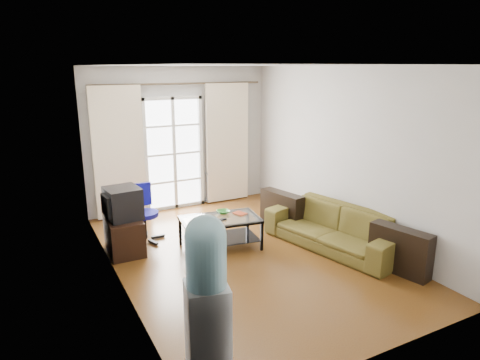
% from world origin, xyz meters
% --- Properties ---
extents(floor, '(5.20, 5.20, 0.00)m').
position_xyz_m(floor, '(0.00, 0.00, 0.00)').
color(floor, brown).
rests_on(floor, ground).
extents(ceiling, '(5.20, 5.20, 0.00)m').
position_xyz_m(ceiling, '(0.00, 0.00, 2.70)').
color(ceiling, white).
rests_on(ceiling, wall_back).
extents(wall_back, '(3.60, 0.02, 2.70)m').
position_xyz_m(wall_back, '(0.00, 2.60, 1.35)').
color(wall_back, '#B5B2AC').
rests_on(wall_back, floor).
extents(wall_front, '(3.60, 0.02, 2.70)m').
position_xyz_m(wall_front, '(0.00, -2.60, 1.35)').
color(wall_front, '#B5B2AC').
rests_on(wall_front, floor).
extents(wall_left, '(0.02, 5.20, 2.70)m').
position_xyz_m(wall_left, '(-1.80, 0.00, 1.35)').
color(wall_left, '#B5B2AC').
rests_on(wall_left, floor).
extents(wall_right, '(0.02, 5.20, 2.70)m').
position_xyz_m(wall_right, '(1.80, 0.00, 1.35)').
color(wall_right, '#B5B2AC').
rests_on(wall_right, floor).
extents(french_door, '(1.16, 0.06, 2.15)m').
position_xyz_m(french_door, '(-0.15, 2.54, 1.07)').
color(french_door, white).
rests_on(french_door, wall_back).
extents(curtain_rod, '(3.30, 0.04, 0.04)m').
position_xyz_m(curtain_rod, '(0.00, 2.50, 2.38)').
color(curtain_rod, '#4C3F2D').
rests_on(curtain_rod, wall_back).
extents(curtain_left, '(0.90, 0.07, 2.35)m').
position_xyz_m(curtain_left, '(-1.20, 2.48, 1.20)').
color(curtain_left, '#F1E2C2').
rests_on(curtain_left, curtain_rod).
extents(curtain_right, '(0.90, 0.07, 2.35)m').
position_xyz_m(curtain_right, '(0.95, 2.48, 1.20)').
color(curtain_right, '#F1E2C2').
rests_on(curtain_right, curtain_rod).
extents(radiator, '(0.64, 0.12, 0.64)m').
position_xyz_m(radiator, '(0.80, 2.50, 0.33)').
color(radiator, gray).
rests_on(radiator, floor).
extents(sofa, '(2.53, 1.78, 0.63)m').
position_xyz_m(sofa, '(1.33, -0.39, 0.32)').
color(sofa, brown).
rests_on(sofa, floor).
extents(coffee_table, '(1.25, 0.83, 0.47)m').
position_xyz_m(coffee_table, '(-0.20, 0.39, 0.31)').
color(coffee_table, silver).
rests_on(coffee_table, floor).
extents(bowl, '(0.25, 0.25, 0.05)m').
position_xyz_m(bowl, '(-0.07, 0.57, 0.50)').
color(bowl, '#2D7B3C').
rests_on(bowl, coffee_table).
extents(book, '(0.27, 0.29, 0.02)m').
position_xyz_m(book, '(0.08, 0.39, 0.48)').
color(book, '#A33714').
rests_on(book, coffee_table).
extents(remote, '(0.18, 0.07, 0.02)m').
position_xyz_m(remote, '(-0.23, 0.30, 0.48)').
color(remote, black).
rests_on(remote, coffee_table).
extents(tv_stand, '(0.50, 0.73, 0.53)m').
position_xyz_m(tv_stand, '(-1.53, 0.90, 0.26)').
color(tv_stand, black).
rests_on(tv_stand, floor).
extents(crt_tv, '(0.55, 0.54, 0.46)m').
position_xyz_m(crt_tv, '(-1.53, 0.93, 0.76)').
color(crt_tv, black).
rests_on(crt_tv, tv_stand).
extents(task_chair, '(0.62, 0.62, 0.90)m').
position_xyz_m(task_chair, '(-1.14, 1.22, 0.27)').
color(task_chair, black).
rests_on(task_chair, floor).
extents(water_cooler, '(0.39, 0.39, 1.62)m').
position_xyz_m(water_cooler, '(-1.60, -2.35, 0.85)').
color(water_cooler, silver).
rests_on(water_cooler, floor).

